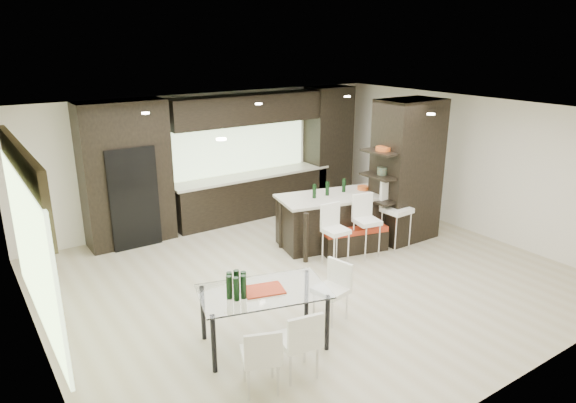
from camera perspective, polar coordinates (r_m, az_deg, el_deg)
ground at (r=8.57m, az=2.28°, el=-8.36°), size 8.00×8.00×0.00m
back_wall at (r=10.98m, az=-8.57°, el=4.84°), size 8.00×0.02×2.70m
left_wall at (r=6.65m, az=-26.66°, el=-5.62°), size 0.02×7.00×2.70m
right_wall at (r=10.85m, az=19.67°, el=3.85°), size 0.02×7.00×2.70m
ceiling at (r=7.77m, az=2.53°, el=9.81°), size 8.00×7.00×0.02m
window_left at (r=6.84m, az=-26.58°, el=-4.98°), size 0.04×3.20×1.90m
window_back at (r=11.16m, az=-5.75°, el=6.22°), size 3.40×0.04×1.20m
stone_accent at (r=6.58m, az=-27.40°, el=2.33°), size 0.08×3.00×0.80m
ceiling_spots at (r=7.97m, az=1.44°, el=9.88°), size 4.00×3.00×0.02m
back_cabinetry at (r=10.91m, az=-5.44°, el=4.88°), size 6.80×0.68×2.70m
refrigerator at (r=10.08m, az=-17.25°, el=0.69°), size 0.90×0.68×1.90m
partition_column at (r=10.04m, az=13.05°, el=3.36°), size 1.20×0.80×2.70m
kitchen_island at (r=9.82m, az=5.59°, el=-1.91°), size 2.45×1.46×0.96m
stool_left at (r=8.85m, az=5.31°, el=-4.45°), size 0.40×0.40×0.88m
stool_mid at (r=9.27m, az=8.72°, el=-3.40°), size 0.47×0.47×0.91m
stool_right at (r=9.70m, az=11.91°, el=-2.23°), size 0.48×0.48×1.03m
bench at (r=9.55m, az=7.27°, el=-4.11°), size 1.30×0.76×0.47m
floor_vase at (r=10.31m, az=9.91°, el=-0.12°), size 0.56×0.56×1.30m
dining_table at (r=6.68m, az=-2.68°, el=-12.77°), size 1.77×1.29×0.77m
chair_near at (r=6.15m, az=1.10°, el=-15.56°), size 0.50×0.50×0.80m
chair_far at (r=5.94m, az=-3.06°, el=-17.14°), size 0.53×0.53×0.76m
chair_end at (r=7.23m, az=4.77°, el=-10.26°), size 0.49×0.49×0.77m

